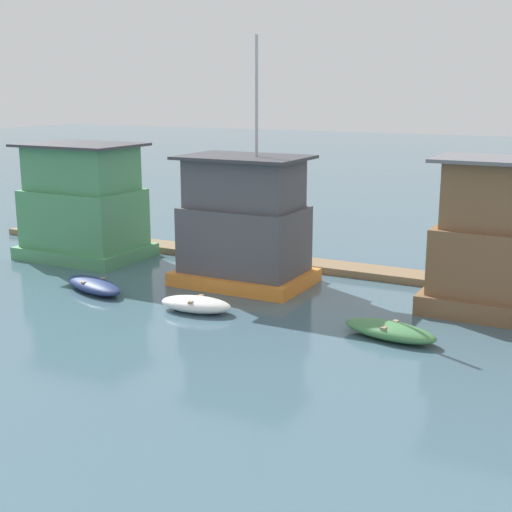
% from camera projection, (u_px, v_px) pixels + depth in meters
% --- Properties ---
extents(ground_plane, '(200.00, 200.00, 0.00)m').
position_uv_depth(ground_plane, '(268.00, 285.00, 28.34)').
color(ground_plane, '#426070').
extents(dock_walkway, '(33.80, 1.50, 0.30)m').
position_uv_depth(dock_walkway, '(302.00, 264.00, 31.19)').
color(dock_walkway, '#846B4C').
rests_on(dock_walkway, ground_plane).
extents(houseboat_green, '(5.46, 3.95, 5.23)m').
position_uv_depth(houseboat_green, '(83.00, 206.00, 32.51)').
color(houseboat_green, '#4C9360').
rests_on(houseboat_green, ground_plane).
extents(houseboat_orange, '(5.17, 3.64, 9.57)m').
position_uv_depth(houseboat_orange, '(244.00, 226.00, 28.08)').
color(houseboat_orange, orange).
rests_on(houseboat_orange, ground_plane).
extents(dinghy_navy, '(3.51, 2.24, 0.50)m').
position_uv_depth(dinghy_navy, '(94.00, 285.00, 27.41)').
color(dinghy_navy, navy).
rests_on(dinghy_navy, ground_plane).
extents(dinghy_white, '(2.76, 1.49, 0.55)m').
position_uv_depth(dinghy_white, '(196.00, 304.00, 24.88)').
color(dinghy_white, white).
rests_on(dinghy_white, ground_plane).
extents(dinghy_green, '(3.23, 1.66, 0.53)m').
position_uv_depth(dinghy_green, '(390.00, 331.00, 22.20)').
color(dinghy_green, '#47844C').
rests_on(dinghy_green, ground_plane).
extents(mooring_post_near_right, '(0.23, 0.23, 1.27)m').
position_uv_depth(mooring_post_near_right, '(193.00, 246.00, 32.48)').
color(mooring_post_near_right, brown).
rests_on(mooring_post_near_right, ground_plane).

